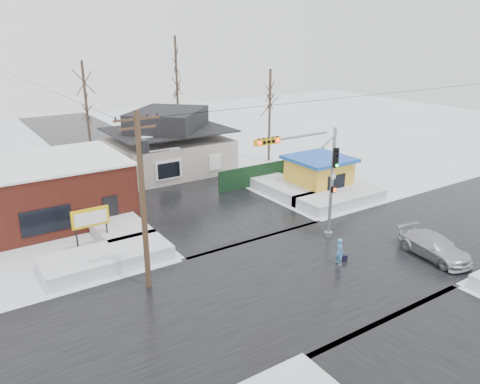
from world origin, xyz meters
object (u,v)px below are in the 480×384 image
utility_pole (144,192)px  kiosk (319,174)px  pedestrian (339,252)px  car (434,247)px  traffic_signal (314,172)px  marquee_sign (90,219)px

utility_pole → kiosk: bearing=20.4°
pedestrian → car: 5.70m
traffic_signal → car: size_ratio=1.54×
utility_pole → kiosk: utility_pole is taller
marquee_sign → kiosk: (18.50, 0.50, -0.46)m
utility_pole → pedestrian: utility_pole is taller
utility_pole → pedestrian: size_ratio=5.79×
utility_pole → kiosk: (17.43, 6.49, -3.65)m
traffic_signal → utility_pole: bearing=177.1°
traffic_signal → pedestrian: size_ratio=4.50×
kiosk → car: 12.75m
utility_pole → pedestrian: 11.26m
traffic_signal → car: bearing=-50.0°
kiosk → marquee_sign: bearing=-178.4°
car → kiosk: bearing=85.8°
marquee_sign → traffic_signal: bearing=-29.7°
pedestrian → car: (5.18, -2.38, -0.12)m
pedestrian → car: size_ratio=0.34×
marquee_sign → kiosk: size_ratio=0.55×
car → utility_pole: bearing=165.2°
marquee_sign → car: size_ratio=0.56×
traffic_signal → kiosk: bearing=44.8°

